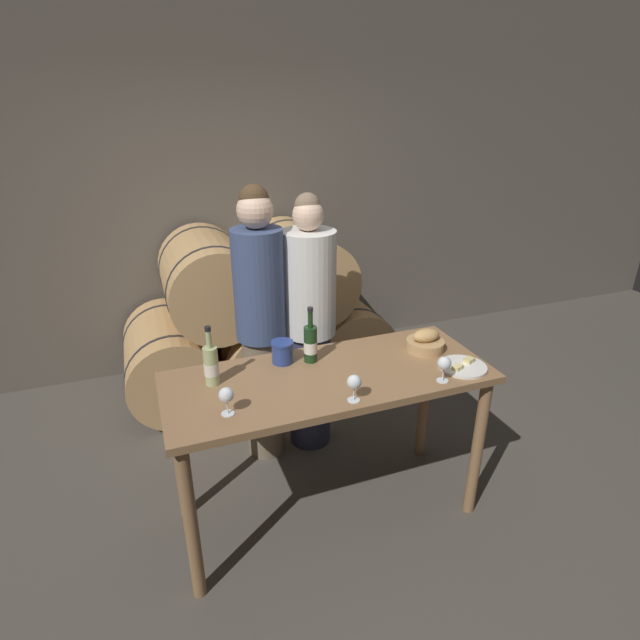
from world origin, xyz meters
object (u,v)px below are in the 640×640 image
Objects in this scene: tasting_table at (329,396)px; wine_bottle_white at (211,365)px; wine_bottle_red at (311,343)px; cheese_plate at (463,366)px; wine_glass_center at (444,364)px; wine_glass_far_left at (226,396)px; person_left at (261,326)px; person_right at (309,326)px; blue_crock at (282,351)px; bread_basket at (425,342)px; wine_glass_left at (354,383)px.

wine_bottle_white is (-0.57, 0.12, 0.24)m from tasting_table.
cheese_plate is (0.72, -0.35, -0.10)m from wine_bottle_red.
wine_glass_far_left is at bearing 175.17° from wine_glass_center.
person_left is at bearing 104.96° from tasting_table.
tasting_table is 0.97× the size of person_right.
tasting_table is at bearing -48.88° from blue_crock.
cheese_plate is at bearing -13.50° from wine_bottle_white.
bread_basket is (0.64, -0.10, -0.06)m from wine_bottle_red.
wine_bottle_white reaches higher than tasting_table.
wine_glass_left is at bearing -82.44° from wine_bottle_red.
wine_bottle_red is 0.70m from wine_glass_center.
person_right is 12.79× the size of wine_glass_left.
person_right reaches higher than blue_crock.
person_left is 13.27× the size of wine_glass_center.
person_right is 1.03m from cheese_plate.
wine_bottle_red reaches higher than cheese_plate.
person_right is 5.53× the size of wine_bottle_red.
cheese_plate is (0.08, -0.25, -0.04)m from bread_basket.
blue_crock is at bearing -90.17° from person_left.
tasting_table is 0.29m from wine_bottle_red.
wine_glass_far_left is at bearing 170.41° from wine_glass_left.
wine_glass_left is (0.06, -0.44, -0.01)m from wine_bottle_red.
wine_glass_center reaches higher than blue_crock.
bread_basket is 0.26m from cheese_plate.
wine_bottle_white is 1.25× the size of cheese_plate.
bread_basket is 0.35m from wine_glass_center.
blue_crock is 0.52m from wine_glass_left.
wine_glass_center reaches higher than bread_basket.
person_left reaches higher than wine_glass_center.
person_left is 5.77× the size of wine_bottle_white.
wine_glass_center is (0.38, -0.94, 0.14)m from person_right.
bread_basket reaches higher than cheese_plate.
wine_glass_left is 0.49m from wine_glass_center.
person_right is 14.19× the size of blue_crock.
wine_bottle_white reaches higher than bread_basket.
person_right is at bearing 111.72° from wine_glass_center.
person_right is 1.02m from wine_glass_center.
person_right reaches higher than wine_glass_far_left.
wine_glass_left is at bearing -78.01° from person_left.
tasting_table is 0.72m from person_left.
tasting_table is at bearing -77.16° from wine_bottle_red.
wine_bottle_white is 0.70m from wine_glass_left.
wine_bottle_red reaches higher than wine_glass_far_left.
wine_glass_far_left is (0.02, -0.29, -0.01)m from wine_bottle_white.
person_right is 12.79× the size of wine_glass_far_left.
bread_basket is 1.57× the size of wine_glass_far_left.
blue_crock is at bearing 113.12° from wine_glass_left.
tasting_table is 12.46× the size of wine_glass_left.
bread_basket is at bearing -52.37° from person_right.
person_left is at bearing 55.46° from wine_bottle_white.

